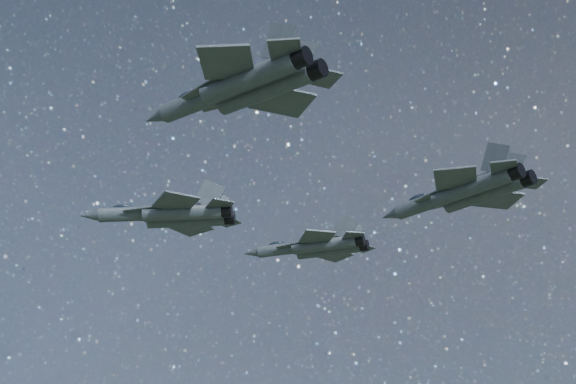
% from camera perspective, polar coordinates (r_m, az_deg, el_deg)
% --- Properties ---
extents(jet_lead, '(18.10, 11.98, 4.62)m').
position_cam_1_polar(jet_lead, '(98.22, -7.52, -1.45)').
color(jet_lead, '#353D42').
extents(jet_left, '(15.50, 10.78, 3.90)m').
position_cam_1_polar(jet_left, '(99.71, 1.84, -3.55)').
color(jet_left, '#353D42').
extents(jet_right, '(18.33, 12.73, 4.61)m').
position_cam_1_polar(jet_right, '(69.54, -2.93, 6.85)').
color(jet_right, '#353D42').
extents(jet_slot, '(17.33, 11.67, 4.37)m').
position_cam_1_polar(jet_slot, '(84.06, 11.40, 0.02)').
color(jet_slot, '#353D42').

